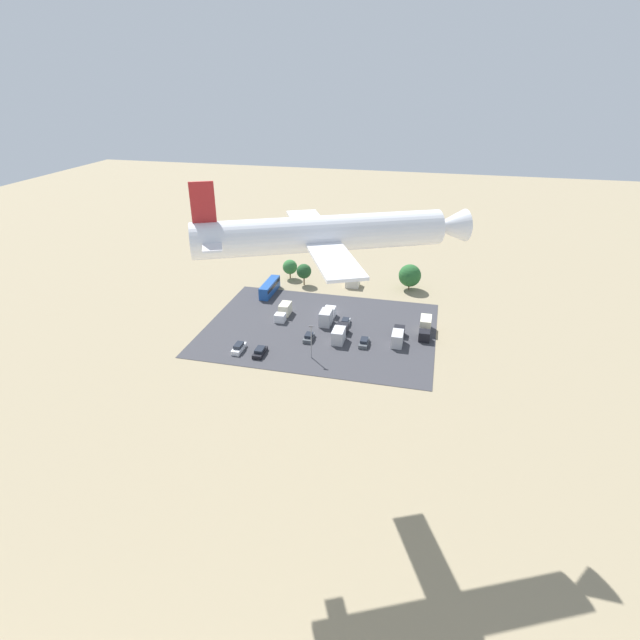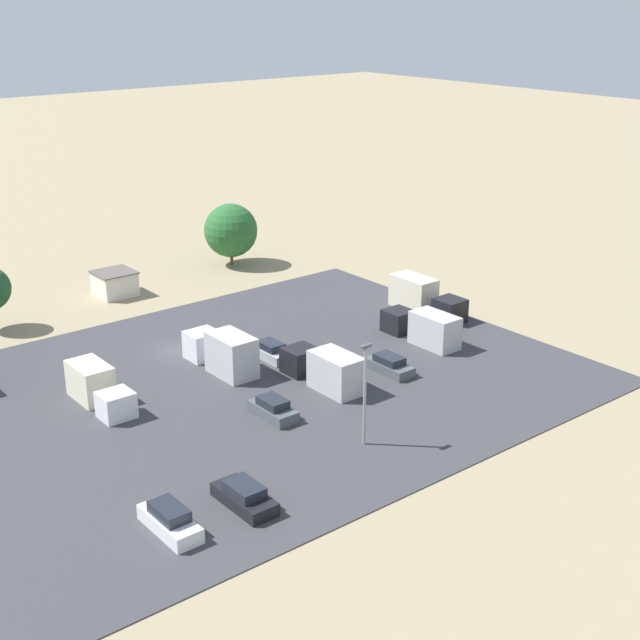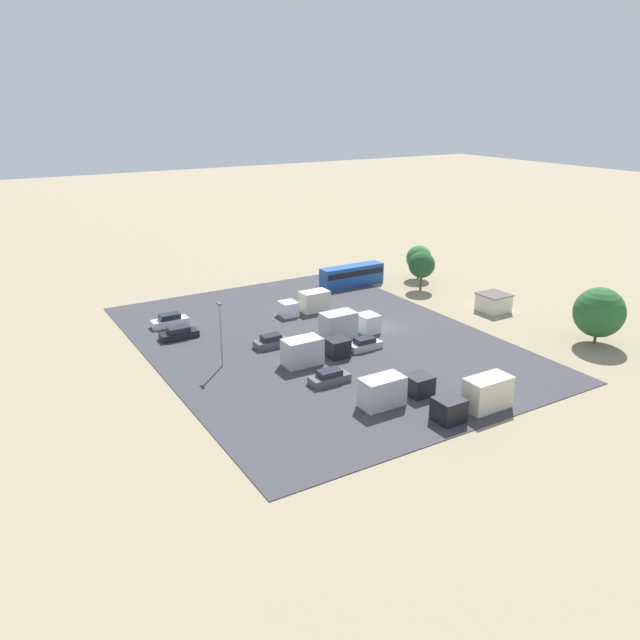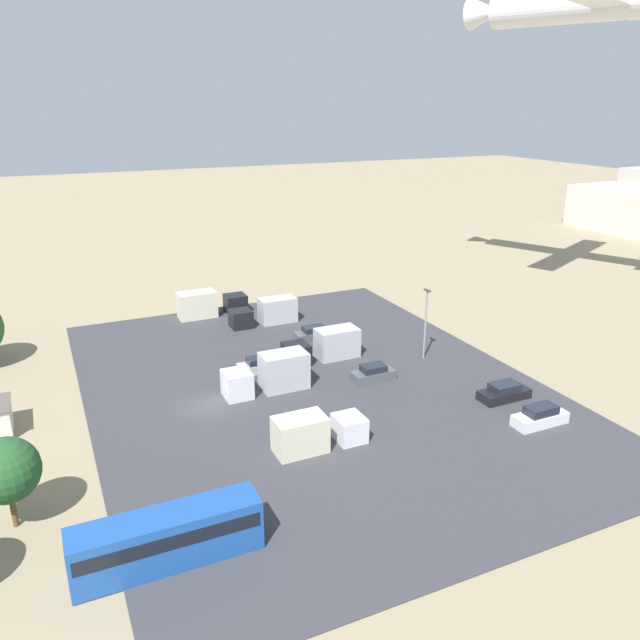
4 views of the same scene
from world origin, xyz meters
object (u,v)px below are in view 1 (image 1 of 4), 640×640
(bus, at_px, (270,287))
(parked_truck_3, at_px, (284,311))
(parked_truck_2, at_px, (425,327))
(parked_car_2, at_px, (309,337))
(parked_car_4, at_px, (239,348))
(parked_truck_0, at_px, (327,316))
(parked_car_1, at_px, (345,322))
(parked_car_3, at_px, (364,342))
(parked_car_0, at_px, (260,352))
(airplane, at_px, (334,233))
(parked_truck_4, at_px, (398,337))
(shed_building, at_px, (353,282))
(parked_truck_1, at_px, (340,334))

(bus, bearing_deg, parked_truck_3, 121.81)
(parked_truck_2, bearing_deg, parked_car_2, 20.48)
(parked_car_4, bearing_deg, parked_truck_2, -155.46)
(parked_truck_0, bearing_deg, parked_car_1, -5.29)
(parked_car_2, xyz_separation_m, parked_car_4, (13.33, 8.16, 0.07))
(parked_car_3, height_order, parked_car_4, parked_car_4)
(parked_car_0, xyz_separation_m, parked_car_3, (-20.71, -9.26, -0.02))
(parked_truck_2, bearing_deg, airplane, 75.78)
(parked_car_0, relative_size, airplane, 0.14)
(parked_truck_4, bearing_deg, shed_building, 117.54)
(parked_car_2, height_order, parked_truck_2, parked_truck_2)
(parked_car_0, bearing_deg, airplane, 127.19)
(shed_building, relative_size, parked_car_3, 0.90)
(shed_building, relative_size, parked_truck_4, 0.49)
(parked_car_0, bearing_deg, parked_truck_0, -119.69)
(shed_building, relative_size, parked_truck_0, 0.50)
(airplane, bearing_deg, parked_car_1, 163.08)
(parked_car_3, relative_size, parked_car_4, 0.93)
(shed_building, distance_m, parked_truck_1, 31.19)
(parked_car_4, bearing_deg, parked_car_3, -161.02)
(parked_car_3, bearing_deg, airplane, 91.33)
(shed_building, distance_m, parked_car_3, 33.40)
(bus, bearing_deg, airplane, 116.60)
(parked_car_1, relative_size, parked_car_2, 1.02)
(parked_car_3, bearing_deg, parked_car_2, 3.03)
(parked_car_1, bearing_deg, parked_truck_3, -3.64)
(parked_car_4, bearing_deg, airplane, 132.51)
(parked_truck_0, bearing_deg, parked_truck_3, 177.05)
(bus, bearing_deg, parked_car_0, 105.00)
(parked_car_3, distance_m, parked_truck_1, 5.90)
(parked_truck_0, height_order, parked_truck_2, parked_truck_0)
(shed_building, bearing_deg, airplane, 97.49)
(parked_car_3, bearing_deg, bus, -37.37)
(parked_truck_1, bearing_deg, parked_truck_0, 120.94)
(bus, height_order, parked_truck_0, parked_truck_0)
(parked_car_1, relative_size, parked_car_4, 0.89)
(shed_building, bearing_deg, parked_truck_1, 94.81)
(parked_car_0, bearing_deg, parked_truck_2, -151.75)
(parked_truck_0, distance_m, parked_truck_4, 18.32)
(parked_car_1, xyz_separation_m, parked_truck_4, (-12.80, 5.57, 0.75))
(parked_truck_0, bearing_deg, bus, 144.74)
(parked_truck_2, height_order, parked_truck_3, parked_truck_2)
(parked_car_0, bearing_deg, parked_car_1, -129.94)
(parked_truck_1, relative_size, parked_truck_3, 1.09)
(parked_car_3, height_order, parked_truck_2, parked_truck_2)
(parked_truck_3, bearing_deg, bus, -58.19)
(parked_truck_4, bearing_deg, parked_truck_3, 166.93)
(airplane, bearing_deg, parked_car_3, 156.18)
(bus, xyz_separation_m, parked_truck_3, (-7.91, 12.75, -0.42))
(parked_car_1, relative_size, parked_car_3, 0.96)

